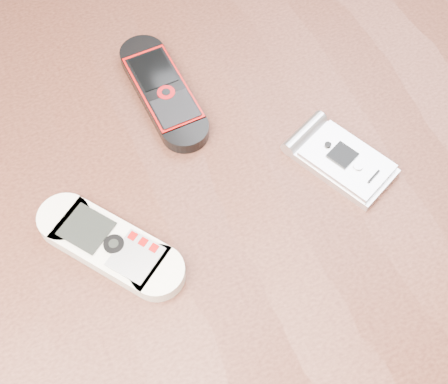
% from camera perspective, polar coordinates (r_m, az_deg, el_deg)
% --- Properties ---
extents(table, '(1.20, 0.80, 0.75)m').
position_cam_1_polar(table, '(0.64, -0.41, -5.40)').
color(table, black).
rests_on(table, ground).
extents(nokia_white, '(0.12, 0.14, 0.02)m').
position_cam_1_polar(nokia_white, '(0.52, -10.38, -4.81)').
color(nokia_white, white).
rests_on(nokia_white, table).
extents(nokia_black_red, '(0.05, 0.15, 0.01)m').
position_cam_1_polar(nokia_black_red, '(0.61, -5.60, 9.19)').
color(nokia_black_red, black).
rests_on(nokia_black_red, table).
extents(motorola_razr, '(0.09, 0.11, 0.02)m').
position_cam_1_polar(motorola_razr, '(0.57, 10.91, 2.84)').
color(motorola_razr, silver).
rests_on(motorola_razr, table).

